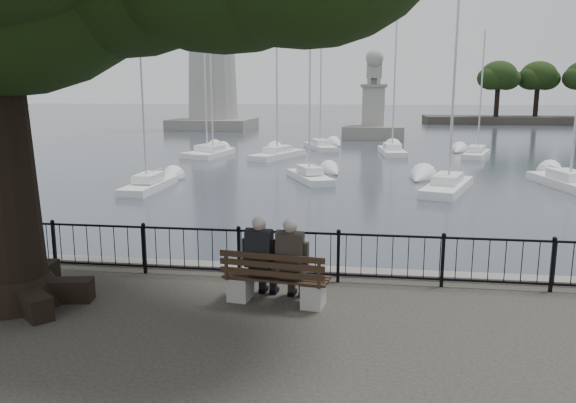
% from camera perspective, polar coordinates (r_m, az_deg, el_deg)
% --- Properties ---
extents(harbor, '(260.00, 260.00, 1.20)m').
position_cam_1_polar(harbor, '(12.02, 0.34, -9.41)').
color(harbor, slate).
rests_on(harbor, ground).
extents(railing, '(22.06, 0.06, 1.00)m').
position_cam_1_polar(railing, '(11.21, 0.00, -5.23)').
color(railing, black).
rests_on(railing, ground).
extents(bench, '(1.94, 0.81, 0.99)m').
position_cam_1_polar(bench, '(10.05, -1.28, -8.45)').
color(bench, gray).
rests_on(bench, ground).
extents(person_left, '(0.50, 0.82, 1.58)m').
position_cam_1_polar(person_left, '(10.11, -2.66, -6.08)').
color(person_left, black).
rests_on(person_left, ground).
extents(person_right, '(0.50, 0.82, 1.58)m').
position_cam_1_polar(person_right, '(9.96, 0.43, -6.35)').
color(person_right, black).
rests_on(person_right, ground).
extents(lighthouse, '(9.83, 9.83, 30.14)m').
position_cam_1_polar(lighthouse, '(73.25, -7.80, 17.26)').
color(lighthouse, slate).
rests_on(lighthouse, ground).
extents(lion_monument, '(6.02, 6.02, 8.88)m').
position_cam_1_polar(lion_monument, '(58.14, 8.62, 8.54)').
color(lion_monument, slate).
rests_on(lion_monument, ground).
extents(sailboat_a, '(1.33, 4.74, 9.56)m').
position_cam_1_polar(sailboat_a, '(28.20, -13.98, 1.79)').
color(sailboat_a, white).
rests_on(sailboat_a, ground).
extents(sailboat_b, '(3.06, 4.81, 9.38)m').
position_cam_1_polar(sailboat_b, '(30.17, 2.21, 2.70)').
color(sailboat_b, white).
rests_on(sailboat_b, ground).
extents(sailboat_c, '(3.21, 5.77, 11.51)m').
position_cam_1_polar(sailboat_c, '(27.95, 15.89, 1.67)').
color(sailboat_c, white).
rests_on(sailboat_c, ground).
extents(sailboat_d, '(2.56, 5.96, 10.66)m').
position_cam_1_polar(sailboat_d, '(31.30, 26.53, 1.85)').
color(sailboat_d, white).
rests_on(sailboat_d, ground).
extents(sailboat_e, '(2.16, 5.23, 10.87)m').
position_cam_1_polar(sailboat_e, '(41.90, -7.53, 5.01)').
color(sailboat_e, white).
rests_on(sailboat_e, ground).
extents(sailboat_f, '(2.09, 5.76, 10.57)m').
position_cam_1_polar(sailboat_f, '(43.69, 10.51, 5.14)').
color(sailboat_f, white).
rests_on(sailboat_f, ground).
extents(sailboat_g, '(2.87, 5.21, 9.10)m').
position_cam_1_polar(sailboat_g, '(43.55, 18.60, 4.70)').
color(sailboat_g, white).
rests_on(sailboat_g, ground).
extents(sailboat_h, '(3.36, 5.56, 12.62)m').
position_cam_1_polar(sailboat_h, '(46.74, 3.31, 5.76)').
color(sailboat_h, white).
rests_on(sailboat_h, ground).
extents(sailboat_i, '(3.54, 5.91, 13.16)m').
position_cam_1_polar(sailboat_i, '(40.54, -1.05, 4.96)').
color(sailboat_i, white).
rests_on(sailboat_i, ground).
extents(sailboat_j, '(2.87, 5.75, 9.84)m').
position_cam_1_polar(sailboat_j, '(42.62, -8.09, 5.05)').
color(sailboat_j, white).
rests_on(sailboat_j, ground).
extents(far_shore, '(30.00, 8.60, 9.18)m').
position_cam_1_polar(far_shore, '(90.85, 23.75, 9.74)').
color(far_shore, '#2D2924').
rests_on(far_shore, ground).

